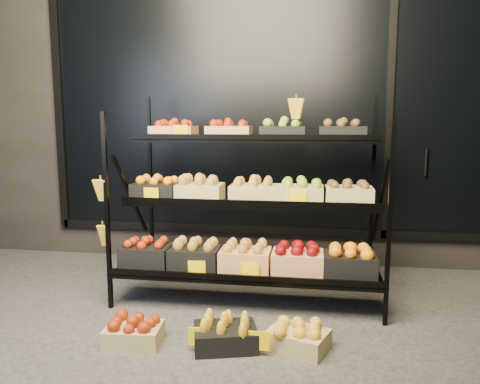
% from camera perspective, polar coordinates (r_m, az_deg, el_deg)
% --- Properties ---
extents(ground, '(24.00, 24.00, 0.00)m').
position_cam_1_polar(ground, '(3.42, -0.26, -16.05)').
color(ground, '#514F4C').
rests_on(ground, ground).
extents(building, '(6.00, 2.08, 3.50)m').
position_cam_1_polar(building, '(5.69, 3.94, 11.74)').
color(building, '#2D2826').
rests_on(building, ground).
extents(display_rack, '(2.18, 1.02, 1.73)m').
position_cam_1_polar(display_rack, '(3.76, 1.01, -1.21)').
color(display_rack, black).
rests_on(display_rack, ground).
extents(tag_floor_a, '(0.13, 0.01, 0.12)m').
position_cam_1_polar(tag_floor_a, '(3.08, -5.03, -17.81)').
color(tag_floor_a, '#FFD000').
rests_on(tag_floor_a, ground).
extents(tag_floor_b, '(0.13, 0.01, 0.12)m').
position_cam_1_polar(tag_floor_b, '(3.02, 2.31, -18.35)').
color(tag_floor_b, '#FFD000').
rests_on(tag_floor_b, ground).
extents(floor_crate_left, '(0.37, 0.29, 0.19)m').
position_cam_1_polar(floor_crate_left, '(3.22, -12.84, -16.19)').
color(floor_crate_left, tan).
rests_on(floor_crate_left, ground).
extents(floor_crate_midleft, '(0.46, 0.38, 0.20)m').
position_cam_1_polar(floor_crate_midleft, '(3.10, -1.81, -16.84)').
color(floor_crate_midleft, black).
rests_on(floor_crate_midleft, ground).
extents(floor_crate_midright, '(0.43, 0.37, 0.19)m').
position_cam_1_polar(floor_crate_midright, '(3.11, 7.10, -17.01)').
color(floor_crate_midright, tan).
rests_on(floor_crate_midright, ground).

